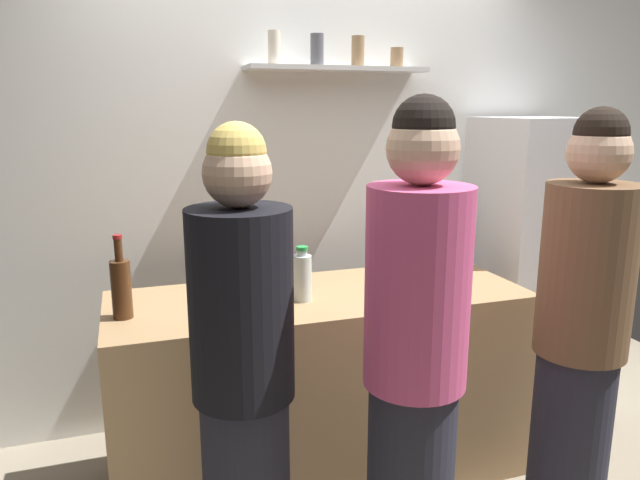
# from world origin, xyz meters

# --- Properties ---
(back_wall_assembly) EXTENTS (4.80, 0.32, 2.60)m
(back_wall_assembly) POSITION_xyz_m (0.00, 1.25, 1.30)
(back_wall_assembly) COLOR white
(back_wall_assembly) RESTS_ON ground
(refrigerator) EXTENTS (0.57, 0.61, 1.68)m
(refrigerator) POSITION_xyz_m (1.24, 0.85, 0.84)
(refrigerator) COLOR white
(refrigerator) RESTS_ON ground
(counter) EXTENTS (1.88, 0.69, 0.90)m
(counter) POSITION_xyz_m (-0.15, 0.50, 0.45)
(counter) COLOR #9E7A51
(counter) RESTS_ON ground
(baking_pan) EXTENTS (0.34, 0.24, 0.05)m
(baking_pan) POSITION_xyz_m (0.48, 0.68, 0.93)
(baking_pan) COLOR gray
(baking_pan) RESTS_ON counter
(utensil_holder) EXTENTS (0.12, 0.12, 0.21)m
(utensil_holder) POSITION_xyz_m (-0.45, 0.65, 0.96)
(utensil_holder) COLOR #B2B2B7
(utensil_holder) RESTS_ON counter
(wine_bottle_dark_glass) EXTENTS (0.07, 0.07, 0.28)m
(wine_bottle_dark_glass) POSITION_xyz_m (0.30, 0.38, 1.01)
(wine_bottle_dark_glass) COLOR black
(wine_bottle_dark_glass) RESTS_ON counter
(wine_bottle_amber_glass) EXTENTS (0.08, 0.08, 0.34)m
(wine_bottle_amber_glass) POSITION_xyz_m (-1.00, 0.45, 1.03)
(wine_bottle_amber_glass) COLOR #472814
(wine_bottle_amber_glass) RESTS_ON counter
(water_bottle_plastic) EXTENTS (0.08, 0.08, 0.24)m
(water_bottle_plastic) POSITION_xyz_m (-0.26, 0.44, 1.01)
(water_bottle_plastic) COLOR silver
(water_bottle_plastic) RESTS_ON counter
(person_blonde) EXTENTS (0.34, 0.34, 1.69)m
(person_blonde) POSITION_xyz_m (-0.63, -0.14, 0.84)
(person_blonde) COLOR #262633
(person_blonde) RESTS_ON ground
(person_pink_top) EXTENTS (0.34, 0.34, 1.77)m
(person_pink_top) POSITION_xyz_m (-0.09, -0.30, 0.89)
(person_pink_top) COLOR #262633
(person_pink_top) RESTS_ON ground
(person_brown_jacket) EXTENTS (0.34, 0.34, 1.74)m
(person_brown_jacket) POSITION_xyz_m (0.65, -0.24, 0.87)
(person_brown_jacket) COLOR #262633
(person_brown_jacket) RESTS_ON ground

